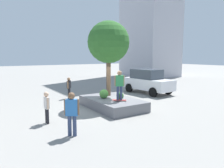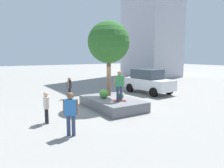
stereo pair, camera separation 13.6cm
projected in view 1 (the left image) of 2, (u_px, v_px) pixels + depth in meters
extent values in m
plane|color=gray|center=(111.00, 107.00, 13.53)|extent=(120.00, 120.00, 0.00)
cube|color=slate|center=(112.00, 103.00, 13.18)|extent=(4.23, 2.49, 0.59)
cylinder|color=brown|center=(109.00, 75.00, 13.95)|extent=(0.28, 0.28, 2.73)
sphere|color=#2D6628|center=(109.00, 42.00, 13.67)|extent=(2.69, 2.69, 2.69)
sphere|color=#4C8C3D|center=(104.00, 94.00, 13.17)|extent=(0.56, 0.56, 0.56)
sphere|color=#2D6628|center=(120.00, 96.00, 12.81)|extent=(0.44, 0.44, 0.44)
cube|color=#A51E1E|center=(119.00, 100.00, 12.38)|extent=(0.67, 0.75, 0.02)
sphere|color=beige|center=(124.00, 100.00, 12.44)|extent=(0.06, 0.06, 0.06)
sphere|color=beige|center=(124.00, 101.00, 12.28)|extent=(0.06, 0.06, 0.06)
sphere|color=beige|center=(115.00, 100.00, 12.50)|extent=(0.06, 0.06, 0.06)
sphere|color=beige|center=(115.00, 101.00, 12.34)|extent=(0.06, 0.06, 0.06)
cylinder|color=navy|center=(118.00, 93.00, 12.32)|extent=(0.15, 0.15, 0.80)
cylinder|color=navy|center=(121.00, 93.00, 12.34)|extent=(0.15, 0.15, 0.80)
cube|color=#338C4C|center=(119.00, 81.00, 12.23)|extent=(0.38, 0.49, 0.63)
cylinder|color=#9E7251|center=(115.00, 81.00, 12.21)|extent=(0.10, 0.10, 0.59)
cylinder|color=#9E7251|center=(124.00, 80.00, 12.25)|extent=(0.10, 0.10, 0.59)
sphere|color=#9E7251|center=(120.00, 73.00, 12.18)|extent=(0.26, 0.26, 0.26)
cube|color=white|center=(148.00, 84.00, 18.29)|extent=(4.52, 2.17, 0.88)
cube|color=#38424C|center=(146.00, 74.00, 18.35)|extent=(2.58, 1.80, 0.79)
cylinder|color=black|center=(168.00, 90.00, 17.79)|extent=(0.76, 0.27, 0.75)
cylinder|color=black|center=(153.00, 92.00, 16.68)|extent=(0.76, 0.27, 0.75)
cylinder|color=black|center=(144.00, 86.00, 20.01)|extent=(0.76, 0.27, 0.75)
cylinder|color=black|center=(129.00, 88.00, 18.91)|extent=(0.76, 0.27, 0.75)
cylinder|color=black|center=(107.00, 70.00, 20.48)|extent=(0.12, 0.12, 3.75)
cube|color=black|center=(107.00, 45.00, 20.17)|extent=(0.36, 0.35, 0.85)
sphere|color=red|center=(108.00, 43.00, 20.15)|extent=(0.14, 0.14, 0.14)
sphere|color=gold|center=(108.00, 46.00, 20.19)|extent=(0.14, 0.14, 0.14)
sphere|color=green|center=(108.00, 49.00, 20.22)|extent=(0.14, 0.14, 0.14)
cylinder|color=navy|center=(70.00, 126.00, 8.58)|extent=(0.15, 0.15, 0.85)
cylinder|color=navy|center=(75.00, 126.00, 8.57)|extent=(0.15, 0.15, 0.85)
cube|color=#2D6BB2|center=(72.00, 107.00, 8.48)|extent=(0.44, 0.51, 0.66)
cylinder|color=brown|center=(65.00, 107.00, 8.48)|extent=(0.10, 0.10, 0.63)
cylinder|color=brown|center=(78.00, 107.00, 8.47)|extent=(0.10, 0.10, 0.63)
sphere|color=brown|center=(71.00, 96.00, 8.41)|extent=(0.28, 0.28, 0.28)
cylinder|color=black|center=(48.00, 116.00, 10.11)|extent=(0.13, 0.13, 0.72)
cylinder|color=black|center=(47.00, 116.00, 10.25)|extent=(0.13, 0.13, 0.72)
cube|color=silver|center=(47.00, 103.00, 10.09)|extent=(0.41, 0.18, 0.57)
cylinder|color=#D8AD8C|center=(48.00, 103.00, 9.91)|extent=(0.09, 0.09, 0.54)
cylinder|color=#D8AD8C|center=(45.00, 102.00, 10.27)|extent=(0.09, 0.09, 0.54)
sphere|color=#D8AD8C|center=(46.00, 94.00, 10.04)|extent=(0.24, 0.24, 0.24)
cylinder|color=black|center=(70.00, 93.00, 16.21)|extent=(0.14, 0.14, 0.75)
cylinder|color=black|center=(69.00, 94.00, 16.04)|extent=(0.14, 0.14, 0.75)
cube|color=black|center=(69.00, 85.00, 16.03)|extent=(0.44, 0.42, 0.59)
cylinder|color=#9E7251|center=(70.00, 84.00, 16.25)|extent=(0.09, 0.09, 0.56)
cylinder|color=#9E7251|center=(68.00, 85.00, 15.81)|extent=(0.09, 0.09, 0.56)
sphere|color=#9E7251|center=(69.00, 79.00, 15.98)|extent=(0.25, 0.25, 0.25)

